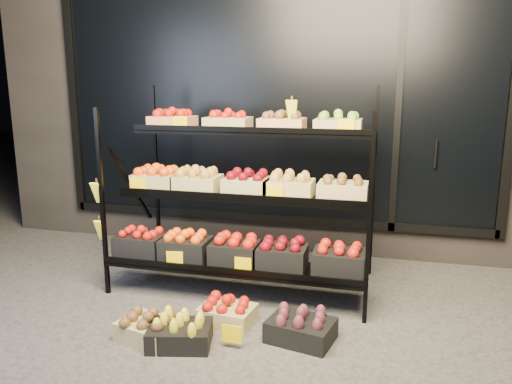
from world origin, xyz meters
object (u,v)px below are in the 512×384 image
(floor_crate_midleft, at_px, (180,332))
(floor_crate_midright, at_px, (227,311))
(display_rack, at_px, (241,195))

(floor_crate_midleft, relative_size, floor_crate_midright, 1.13)
(floor_crate_midleft, bearing_deg, floor_crate_midright, 47.85)
(display_rack, bearing_deg, floor_crate_midleft, -96.42)
(floor_crate_midleft, distance_m, floor_crate_midright, 0.42)
(display_rack, distance_m, floor_crate_midright, 0.97)
(display_rack, height_order, floor_crate_midright, display_rack)
(floor_crate_midright, bearing_deg, floor_crate_midleft, -111.71)
(floor_crate_midleft, xyz_separation_m, floor_crate_midright, (0.21, 0.37, -0.00))
(display_rack, bearing_deg, floor_crate_midright, -82.47)
(display_rack, height_order, floor_crate_midleft, display_rack)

